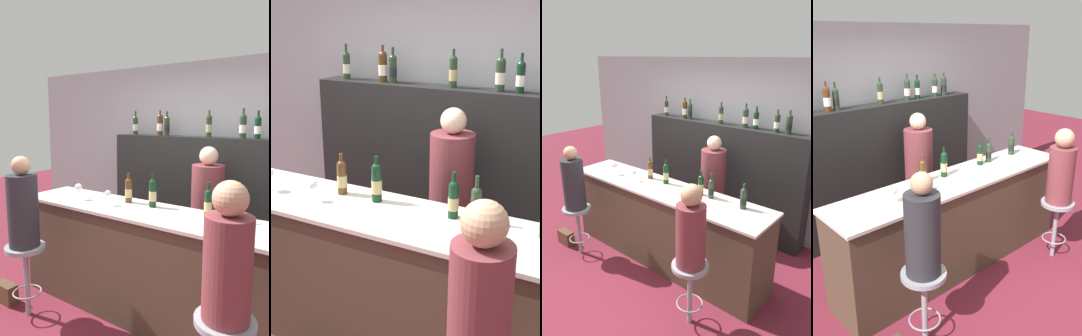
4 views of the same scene
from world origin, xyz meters
The scene contains 23 objects.
ground_plane centered at (0.00, 0.00, 0.00)m, with size 16.00×16.00×0.00m, color maroon.
wall_back centered at (0.00, 1.85, 1.30)m, with size 6.40×0.05×2.60m.
bar_counter centered at (0.00, 0.30, 0.52)m, with size 2.89×0.63×1.05m.
back_bar_cabinet centered at (0.00, 1.62, 0.83)m, with size 2.71×0.28×1.65m.
wine_bottle_counter_0 centered at (-0.36, 0.43, 1.17)m, with size 0.07×0.07×0.30m.
wine_bottle_counter_1 centered at (-0.07, 0.43, 1.18)m, with size 0.07×0.07×0.32m.
wine_bottle_counter_2 centered at (0.49, 0.43, 1.17)m, with size 0.07×0.07×0.30m.
wine_bottle_counter_3 centered at (0.64, 0.43, 1.16)m, with size 0.07×0.07×0.30m.
wine_bottle_counter_4 centered at (1.06, 0.43, 1.17)m, with size 0.07×0.07×0.29m.
wine_bottle_backbar_1 centered at (-0.73, 1.62, 1.80)m, with size 0.08×0.08×0.33m.
wine_bottle_backbar_2 centered at (-0.63, 1.62, 1.78)m, with size 0.07×0.07×0.31m.
wine_bottle_backbar_3 centered at (-0.04, 1.62, 1.79)m, with size 0.07×0.07×0.32m.
wine_bottle_backbar_4 centered at (0.37, 1.62, 1.79)m, with size 0.08×0.08×0.34m.
wine_bottle_backbar_5 centered at (0.53, 1.62, 1.78)m, with size 0.07×0.07×0.31m.
wine_bottle_backbar_6 centered at (0.84, 1.62, 1.78)m, with size 0.08×0.08×0.30m.
wine_bottle_backbar_7 centered at (1.00, 1.62, 1.78)m, with size 0.08×0.08×0.31m.
wine_glass_0 centered at (-0.85, 0.23, 1.17)m, with size 0.08×0.08×0.17m.
wine_glass_1 centered at (-0.46, 0.23, 1.15)m, with size 0.07×0.07×0.15m.
bar_stool_left centered at (-0.99, -0.35, 0.54)m, with size 0.37×0.37×0.70m.
guest_seated_left centered at (-0.99, -0.35, 1.07)m, with size 0.28×0.28×0.85m.
bar_stool_right centered at (0.95, -0.35, 0.54)m, with size 0.37×0.37×0.70m.
guest_seated_right centered at (0.95, -0.35, 1.07)m, with size 0.29×0.29×0.84m.
bartender centered at (0.17, 1.16, 0.73)m, with size 0.35×0.35×1.58m.
Camera 4 is at (-2.54, -2.32, 2.49)m, focal length 40.00 mm.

